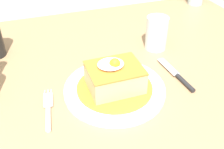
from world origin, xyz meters
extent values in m
cube|color=#A87F56|center=(0.00, 0.00, 0.72)|extent=(1.13, 0.91, 0.04)
cylinder|color=#A87F56|center=(0.48, 0.38, 0.35)|extent=(0.07, 0.07, 0.70)
cylinder|color=white|center=(-0.06, -0.09, 0.75)|extent=(0.26, 0.26, 0.01)
torus|color=white|center=(-0.06, -0.09, 0.75)|extent=(0.26, 0.26, 0.01)
cylinder|color=orange|center=(-0.06, -0.09, 0.75)|extent=(0.19, 0.19, 0.01)
cube|color=#E5C684|center=(-0.06, -0.09, 0.79)|extent=(0.13, 0.11, 0.06)
cube|color=orange|center=(-0.06, -0.09, 0.82)|extent=(0.13, 0.11, 0.00)
ellipsoid|color=white|center=(-0.07, -0.08, 0.82)|extent=(0.07, 0.06, 0.01)
sphere|color=yellow|center=(-0.06, -0.09, 0.83)|extent=(0.03, 0.03, 0.03)
cylinder|color=silver|center=(-0.24, -0.14, 0.75)|extent=(0.02, 0.08, 0.01)
cube|color=silver|center=(-0.23, -0.07, 0.75)|extent=(0.03, 0.05, 0.00)
cylinder|color=silver|center=(-0.22, -0.05, 0.75)|extent=(0.01, 0.03, 0.00)
cylinder|color=silver|center=(-0.23, -0.05, 0.75)|extent=(0.01, 0.03, 0.00)
cylinder|color=silver|center=(-0.24, -0.05, 0.75)|extent=(0.01, 0.03, 0.00)
cylinder|color=#262628|center=(0.12, -0.12, 0.75)|extent=(0.02, 0.08, 0.01)
cube|color=silver|center=(0.12, -0.04, 0.75)|extent=(0.03, 0.09, 0.00)
cylinder|color=#3F2314|center=(0.14, 0.08, 0.77)|extent=(0.06, 0.06, 0.06)
cylinder|color=silver|center=(0.14, 0.08, 0.79)|extent=(0.07, 0.07, 0.10)
camera|label=1|loc=(-0.25, -0.59, 1.18)|focal=43.22mm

